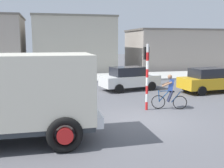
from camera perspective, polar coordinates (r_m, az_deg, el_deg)
ground_plane at (r=11.72m, az=6.42°, el=-7.52°), size 120.00×120.00×0.00m
sidewalk_far at (r=24.54m, az=-4.27°, el=1.32°), size 80.00×5.00×0.16m
truck_foreground at (r=9.37m, az=-20.19°, el=-1.70°), size 5.44×2.89×2.90m
cyclist at (r=13.61m, az=12.00°, el=-1.62°), size 1.63×0.74×1.72m
traffic_light_pole at (r=13.16m, az=7.30°, el=3.44°), size 0.24×0.43×3.20m
car_red_near at (r=18.87m, az=19.76°, el=0.80°), size 4.14×2.16×1.60m
car_white_mid at (r=18.68m, az=3.65°, el=1.23°), size 4.25×2.45×1.60m
car_far_side at (r=19.44m, az=-16.35°, el=1.19°), size 4.30×2.64×1.60m
building_mid_block at (r=31.27m, az=-8.12°, el=8.26°), size 8.73×7.37×6.00m
building_corner_right at (r=34.33m, az=12.66°, el=7.12°), size 10.45×7.19×4.73m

